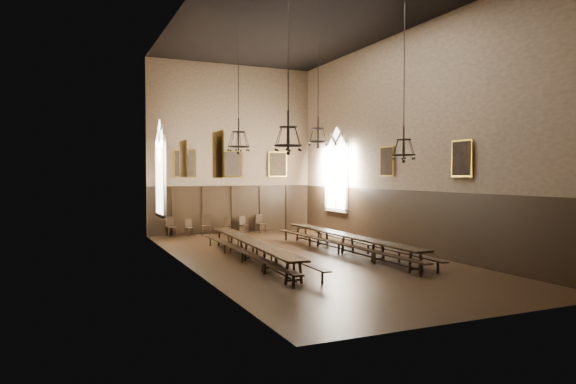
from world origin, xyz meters
TOP-DOWN VIEW (x-y plane):
  - floor at (0.00, 0.00)m, footprint 9.00×18.00m
  - ceiling at (0.00, 0.00)m, footprint 9.00×18.00m
  - wall_back at (0.00, 9.01)m, footprint 9.00×0.02m
  - wall_front at (0.00, -9.01)m, footprint 9.00×0.02m
  - wall_left at (-4.51, 0.00)m, footprint 0.02×18.00m
  - wall_right at (4.51, 0.00)m, footprint 0.02×18.00m
  - wainscot_panelling at (0.00, 0.00)m, footprint 9.00×18.00m
  - table_left at (-2.10, 0.14)m, footprint 1.18×9.49m
  - table_right at (2.00, 0.23)m, footprint 0.73×9.61m
  - bench_left_outer at (-2.52, -0.10)m, footprint 0.42×9.88m
  - bench_left_inner at (-1.43, -0.15)m, footprint 0.53×9.18m
  - bench_right_inner at (1.52, 0.11)m, footprint 0.66×10.45m
  - bench_right_outer at (2.66, -0.24)m, footprint 0.53×9.25m
  - chair_0 at (-3.39, 8.53)m, footprint 0.51×0.51m
  - chair_1 at (-2.44, 8.48)m, footprint 0.46×0.46m
  - chair_2 at (-1.60, 8.49)m, footprint 0.56×0.56m
  - chair_3 at (-0.42, 8.51)m, footprint 0.49×0.49m
  - chair_4 at (0.50, 8.54)m, footprint 0.51×0.51m
  - chair_5 at (1.46, 8.55)m, footprint 0.53×0.53m
  - chandelier_back_left at (-1.80, 2.47)m, footprint 0.93×0.93m
  - chandelier_back_right at (1.76, 2.37)m, footprint 0.87×0.87m
  - chandelier_front_left at (-1.93, -2.82)m, footprint 0.89×0.89m
  - chandelier_front_right at (2.33, -2.94)m, footprint 0.81×0.81m
  - portrait_back_0 at (-2.60, 8.88)m, footprint 1.10×0.12m
  - portrait_back_1 at (0.00, 8.88)m, footprint 1.10×0.12m
  - portrait_back_2 at (2.60, 8.88)m, footprint 1.10×0.12m
  - portrait_left_0 at (-4.38, 1.00)m, footprint 0.12×1.00m
  - portrait_left_1 at (-4.38, -3.50)m, footprint 0.12×1.00m
  - portrait_right_0 at (4.38, 1.00)m, footprint 0.12×1.00m
  - portrait_right_1 at (4.38, -3.50)m, footprint 0.12×1.00m
  - window_right at (4.43, 5.50)m, footprint 0.20×2.20m
  - window_left at (-4.43, 5.50)m, footprint 0.20×2.20m

SIDE VIEW (x-z plane):
  - floor at x=0.00m, z-range -0.02..0.00m
  - chair_1 at x=-2.44m, z-range -0.17..0.69m
  - bench_left_inner at x=-1.43m, z-range 0.06..0.47m
  - chair_3 at x=-0.42m, z-range -0.17..0.70m
  - bench_right_outer at x=2.66m, z-range 0.06..0.47m
  - chair_4 at x=0.50m, z-range -0.18..0.72m
  - bench_left_outer at x=-2.52m, z-range 0.06..0.51m
  - chair_5 at x=1.46m, z-range -0.19..0.77m
  - bench_right_inner at x=1.52m, z-range 0.06..0.53m
  - chair_0 at x=-3.39m, z-range -0.20..0.81m
  - chair_2 at x=-1.60m, z-range -0.20..0.81m
  - table_left at x=-2.10m, z-range 0.00..0.74m
  - table_right at x=2.00m, z-range 0.00..0.75m
  - wainscot_panelling at x=0.00m, z-range 0.00..2.50m
  - window_right at x=4.43m, z-range 1.10..5.70m
  - window_left at x=-4.43m, z-range 1.10..5.70m
  - portrait_back_0 at x=-2.60m, z-range 3.00..4.40m
  - portrait_back_1 at x=0.00m, z-range 3.00..4.40m
  - portrait_back_2 at x=2.60m, z-range 3.00..4.40m
  - portrait_left_0 at x=-4.38m, z-range 3.05..4.35m
  - portrait_left_1 at x=-4.38m, z-range 3.05..4.35m
  - portrait_right_0 at x=4.38m, z-range 3.05..4.35m
  - portrait_right_1 at x=4.38m, z-range 3.05..4.35m
  - chandelier_front_right at x=2.33m, z-range 1.52..6.85m
  - chandelier_front_left at x=-1.93m, z-range 1.81..6.92m
  - wall_back at x=0.00m, z-range 0.00..9.00m
  - wall_front at x=0.00m, z-range 0.00..9.00m
  - wall_left at x=-4.51m, z-range 0.00..9.00m
  - wall_right at x=4.51m, z-range 0.00..9.00m
  - chandelier_back_left at x=-1.80m, z-range 2.12..7.02m
  - chandelier_back_right at x=1.76m, z-range 2.56..7.15m
  - ceiling at x=0.00m, z-range 9.00..9.02m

